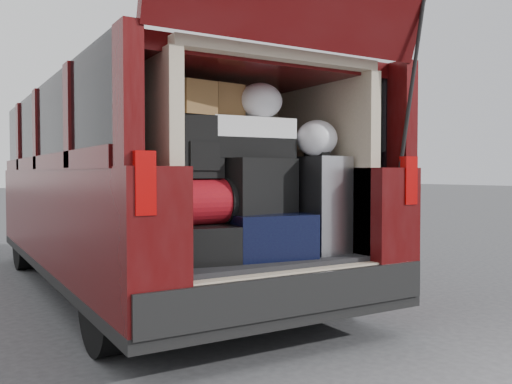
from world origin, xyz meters
TOP-DOWN VIEW (x-y plane):
  - ground at (0.00, 0.00)m, footprint 80.00×80.00m
  - minivan at (0.00, 1.86)m, footprint 1.90×5.35m
  - load_floor at (0.00, 0.28)m, footprint 1.24×1.05m
  - black_hardshell at (-0.37, 0.16)m, footprint 0.47×0.59m
  - navy_hardshell at (0.07, 0.15)m, footprint 0.57×0.67m
  - silver_roller at (0.45, 0.08)m, footprint 0.28×0.43m
  - red_duffel at (-0.36, 0.14)m, footprint 0.43×0.29m
  - black_soft_case at (0.04, 0.15)m, footprint 0.52×0.37m
  - backpack at (-0.36, 0.15)m, footprint 0.27×0.17m
  - twotone_duffel at (0.00, 0.21)m, footprint 0.57×0.31m
  - grocery_sack_lower at (-0.38, 0.16)m, footprint 0.24×0.21m
  - grocery_sack_upper at (-0.13, 0.27)m, footprint 0.23×0.20m
  - plastic_bag_center at (0.10, 0.20)m, footprint 0.31×0.29m
  - plastic_bag_right at (0.44, 0.06)m, footprint 0.32×0.30m

SIDE VIEW (x-z plane):
  - ground at x=0.00m, z-range 0.00..0.00m
  - load_floor at x=0.00m, z-range 0.00..0.55m
  - black_hardshell at x=-0.37m, z-range 0.55..0.76m
  - navy_hardshell at x=0.07m, z-range 0.55..0.82m
  - silver_roller at x=0.45m, z-range 0.55..1.17m
  - red_duffel at x=-0.36m, z-range 0.76..1.04m
  - minivan at x=0.00m, z-range -0.47..2.29m
  - black_soft_case at x=0.04m, z-range 0.82..1.16m
  - backpack at x=-0.36m, z-range 1.04..1.40m
  - twotone_duffel at x=0.00m, z-range 1.16..1.41m
  - plastic_bag_right at x=0.44m, z-range 1.17..1.41m
  - grocery_sack_lower at x=-0.38m, z-range 1.40..1.60m
  - grocery_sack_upper at x=-0.13m, z-range 1.41..1.62m
  - plastic_bag_center at x=0.10m, z-range 1.41..1.64m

